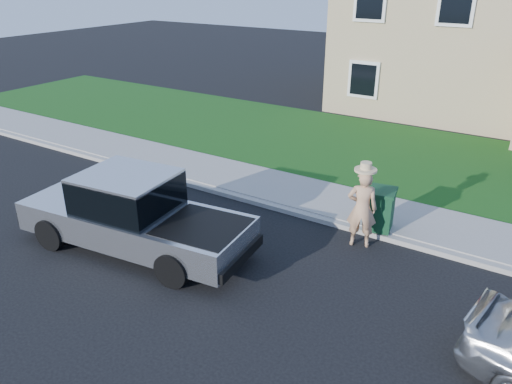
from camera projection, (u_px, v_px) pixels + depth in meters
ground at (236, 269)px, 10.49m from camera, size 80.00×80.00×0.00m
curb at (337, 224)px, 12.20m from camera, size 40.00×0.20×0.12m
sidewalk at (354, 207)px, 13.04m from camera, size 40.00×2.00×0.15m
lawn at (407, 158)px, 16.51m from camera, size 40.00×7.00×0.10m
house at (480, 36)px, 21.15m from camera, size 14.00×11.30×6.85m
pickup_truck at (134, 215)px, 10.94m from camera, size 5.57×2.41×1.78m
woman at (362, 207)px, 11.02m from camera, size 0.77×0.64×2.01m
trash_bin at (381, 209)px, 11.63m from camera, size 0.71×0.78×0.98m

